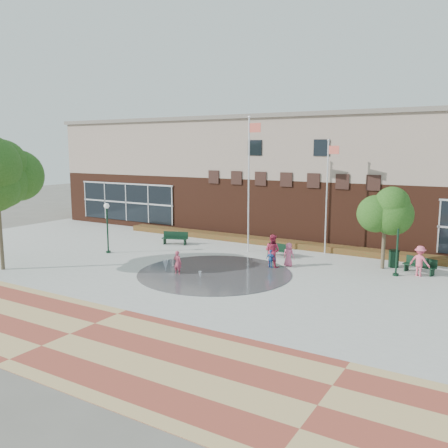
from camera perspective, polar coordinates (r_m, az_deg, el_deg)
The scene contains 22 objects.
ground at distance 23.61m, azimuth -5.05°, elevation -7.57°, with size 120.00×120.00×0.00m, color #666056.
plaza_concrete at distance 26.82m, azimuth 0.00°, elevation -5.48°, with size 46.00×18.00×0.01m, color #A8A8A0.
paver_band at distance 18.73m, azimuth -18.05°, elevation -12.50°, with size 46.00×6.00×0.01m, color #9C3F2E.
splash_pad at distance 26.00m, azimuth -1.14°, elevation -5.96°, with size 8.40×8.40×0.01m, color #383A3D.
library_building at distance 38.21m, azimuth 10.52°, elevation 5.77°, with size 44.40×10.40×9.20m.
flower_bed at distance 33.40m, azimuth 6.74°, elevation -2.64°, with size 26.00×1.20×0.40m, color maroon.
flagpole_left at distance 30.69m, azimuth 3.06°, elevation 5.62°, with size 1.01×0.31×8.81m.
flagpole_right at distance 30.63m, azimuth 12.33°, elevation 3.91°, with size 0.86×0.37×7.33m.
lamp_left at distance 31.49m, azimuth -13.87°, elevation 0.21°, with size 0.35×0.35×3.28m.
lamp_right at distance 26.65m, azimuth 20.18°, elevation -1.57°, with size 0.35×0.35×3.35m.
bench_left at distance 33.75m, azimuth -5.92°, elevation -1.99°, with size 1.88×1.04×0.91m.
bench_mid at distance 30.01m, azimuth 6.62°, elevation -3.46°, with size 1.67×0.67×0.82m.
bench_right at distance 28.00m, azimuth 22.44°, elevation -4.97°, with size 1.82×1.03×0.88m.
trash_can at distance 28.88m, azimuth 19.74°, elevation -3.94°, with size 0.61×0.61×1.00m.
tree_mid at distance 27.81m, azimuth 18.87°, elevation 2.02°, with size 2.90×2.90×4.90m.
water_jet_a at distance 26.48m, azimuth -7.02°, elevation -5.76°, with size 0.33×0.33×0.64m, color white.
water_jet_b at distance 24.95m, azimuth -2.90°, elevation -6.63°, with size 0.17×0.17×0.38m, color white.
child_splash at distance 25.71m, azimuth -5.61°, elevation -4.66°, with size 0.48×0.32×1.33m, color #BE4259.
adult_red at distance 27.28m, azimuth 5.84°, elevation -3.23°, with size 0.93×0.72×1.91m, color #B92B48.
adult_pink at distance 27.62m, azimuth 7.79°, elevation -3.67°, with size 0.68×0.44×1.39m, color #E8618A.
child_blue at distance 27.10m, azimuth 5.65°, elevation -4.22°, with size 0.63×0.26×1.07m, color #326AB7.
person_bench at distance 27.32m, azimuth 22.49°, elevation -4.15°, with size 1.07×0.61×1.65m, color #EF5976.
Camera 1 is at (13.37, -18.25, 6.75)m, focal length 38.00 mm.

